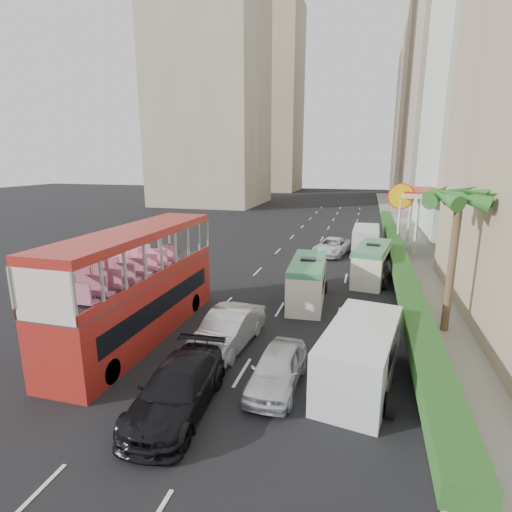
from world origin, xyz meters
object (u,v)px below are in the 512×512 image
(double_decker_bus, at_px, (138,284))
(car_black, at_px, (178,410))
(car_silver_lane_a, at_px, (228,347))
(panel_van_near, at_px, (360,355))
(car_silver_lane_b, at_px, (277,386))
(van_asset, at_px, (332,255))
(shell_station, at_px, (437,221))
(panel_van_far, at_px, (366,240))
(minibus_near, at_px, (308,281))
(palm_tree, at_px, (452,265))
(minibus_far, at_px, (372,263))

(double_decker_bus, height_order, car_black, double_decker_bus)
(car_silver_lane_a, distance_m, panel_van_near, 5.93)
(car_silver_lane_b, bearing_deg, van_asset, 91.62)
(panel_van_near, relative_size, shell_station, 0.70)
(shell_station, bearing_deg, car_silver_lane_a, -116.79)
(double_decker_bus, height_order, panel_van_far, double_decker_bus)
(minibus_near, bearing_deg, van_asset, 85.10)
(double_decker_bus, xyz_separation_m, car_black, (4.27, -4.86, -2.53))
(panel_van_far, bearing_deg, shell_station, 19.28)
(minibus_near, height_order, palm_tree, palm_tree)
(panel_van_far, bearing_deg, double_decker_bus, -114.38)
(car_silver_lane_b, xyz_separation_m, shell_station, (8.88, 25.58, 2.75))
(double_decker_bus, distance_m, car_silver_lane_a, 5.03)
(car_black, xyz_separation_m, palm_tree, (9.53, 8.86, 3.38))
(car_silver_lane_b, relative_size, panel_van_far, 0.76)
(car_silver_lane_a, distance_m, shell_station, 26.00)
(car_silver_lane_a, height_order, car_black, car_silver_lane_a)
(van_asset, xyz_separation_m, panel_van_far, (2.78, 2.06, 1.09))
(panel_van_far, bearing_deg, palm_tree, -76.34)
(minibus_far, bearing_deg, minibus_near, -115.39)
(car_silver_lane_a, bearing_deg, palm_tree, 28.51)
(minibus_near, relative_size, panel_van_near, 1.00)
(car_silver_lane_b, height_order, panel_van_far, panel_van_far)
(van_asset, bearing_deg, car_silver_lane_a, -87.81)
(car_black, bearing_deg, minibus_near, 73.63)
(panel_van_near, distance_m, shell_station, 25.33)
(car_black, xyz_separation_m, panel_van_far, (5.72, 25.88, 1.09))
(car_silver_lane_a, bearing_deg, car_silver_lane_b, -36.83)
(minibus_near, bearing_deg, panel_van_near, -72.48)
(van_asset, height_order, shell_station, shell_station)
(car_silver_lane_b, bearing_deg, minibus_far, 78.87)
(car_black, height_order, panel_van_near, panel_van_near)
(double_decker_bus, relative_size, car_black, 2.06)
(car_silver_lane_a, height_order, shell_station, shell_station)
(car_silver_lane_a, bearing_deg, minibus_far, 68.22)
(car_black, bearing_deg, car_silver_lane_a, 85.41)
(van_asset, xyz_separation_m, minibus_near, (-0.34, -12.32, 1.24))
(car_silver_lane_b, distance_m, shell_station, 27.21)
(minibus_far, relative_size, panel_van_near, 0.99)
(car_black, bearing_deg, shell_station, 63.51)
(double_decker_bus, distance_m, shell_station, 28.02)
(double_decker_bus, height_order, minibus_near, double_decker_bus)
(shell_station, bearing_deg, panel_van_near, -103.77)
(double_decker_bus, height_order, panel_van_near, double_decker_bus)
(car_silver_lane_a, height_order, panel_van_far, panel_van_far)
(van_asset, height_order, minibus_near, minibus_near)
(panel_van_near, height_order, panel_van_far, panel_van_near)
(van_asset, xyz_separation_m, panel_van_near, (2.77, -20.51, 1.12))
(shell_station, bearing_deg, minibus_near, -119.19)
(minibus_near, relative_size, palm_tree, 0.87)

